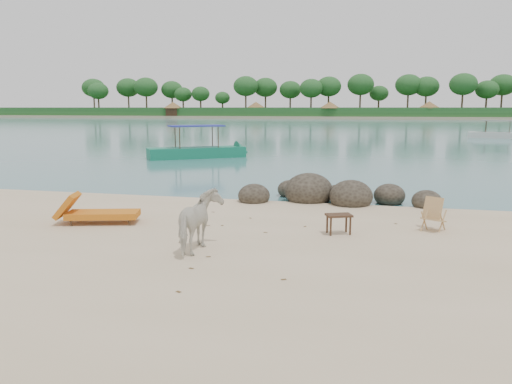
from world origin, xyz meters
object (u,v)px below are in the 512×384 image
deck_chair (434,216)px  lounge_chair (103,211)px  boat_near (196,131)px  side_table (339,225)px  boulders (328,195)px  cow (200,223)px

deck_chair → lounge_chair: bearing=-141.2°
boat_near → side_table: bearing=-94.7°
lounge_chair → deck_chair: bearing=-8.3°
deck_chair → boat_near: bearing=157.5°
boat_near → lounge_chair: bearing=-112.2°
lounge_chair → boat_near: (-3.87, 17.70, 1.29)m
side_table → deck_chair: (2.26, 0.88, 0.16)m
deck_chair → side_table: bearing=-127.7°
boulders → deck_chair: bearing=-50.0°
side_table → boat_near: bearing=97.4°
cow → deck_chair: (5.02, 3.01, -0.24)m
side_table → deck_chair: deck_chair is taller
boulders → lounge_chair: boulders is taller
cow → lounge_chair: size_ratio=0.66×
lounge_chair → boulders: bearing=23.9°
side_table → deck_chair: bearing=-1.1°
deck_chair → boat_near: 20.64m
side_table → lounge_chair: size_ratio=0.26×
deck_chair → boat_near: (-12.26, 16.55, 1.23)m
boat_near → cow: bearing=-104.2°
cow → side_table: bearing=-144.0°
boulders → boat_near: boat_near is taller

